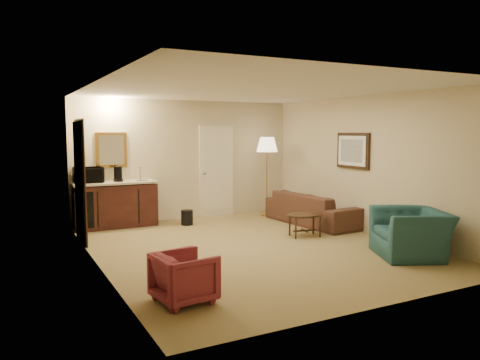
# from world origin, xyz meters

# --- Properties ---
(ground) EXTENTS (6.00, 6.00, 0.00)m
(ground) POSITION_xyz_m (0.00, 0.00, 0.00)
(ground) COLOR olive
(ground) RESTS_ON ground
(room_walls) EXTENTS (5.02, 6.01, 2.61)m
(room_walls) POSITION_xyz_m (-0.10, 0.77, 1.72)
(room_walls) COLOR #C7B695
(room_walls) RESTS_ON ground
(wetbar_cabinet) EXTENTS (1.64, 0.58, 0.92)m
(wetbar_cabinet) POSITION_xyz_m (-1.65, 2.72, 0.46)
(wetbar_cabinet) COLOR #3E1A13
(wetbar_cabinet) RESTS_ON ground
(sofa) EXTENTS (0.81, 2.26, 0.87)m
(sofa) POSITION_xyz_m (2.07, 1.15, 0.43)
(sofa) COLOR black
(sofa) RESTS_ON ground
(teal_armchair) EXTENTS (1.13, 1.32, 0.97)m
(teal_armchair) POSITION_xyz_m (1.90, -1.62, 0.49)
(teal_armchair) COLOR #1F4C4F
(teal_armchair) RESTS_ON ground
(rose_chair_near) EXTENTS (0.60, 0.64, 0.63)m
(rose_chair_near) POSITION_xyz_m (-1.90, -1.85, 0.31)
(rose_chair_near) COLOR maroon
(rose_chair_near) RESTS_ON ground
(rose_chair_far) EXTENTS (0.67, 0.70, 0.63)m
(rose_chair_far) POSITION_xyz_m (-1.90, -1.85, 0.31)
(rose_chair_far) COLOR maroon
(rose_chair_far) RESTS_ON ground
(coffee_table) EXTENTS (0.82, 0.63, 0.42)m
(coffee_table) POSITION_xyz_m (1.24, 0.25, 0.21)
(coffee_table) COLOR #321E10
(coffee_table) RESTS_ON ground
(floor_lamp) EXTENTS (0.63, 0.63, 1.81)m
(floor_lamp) POSITION_xyz_m (1.70, 2.40, 0.90)
(floor_lamp) COLOR #B88B3D
(floor_lamp) RESTS_ON ground
(waste_bin) EXTENTS (0.29, 0.29, 0.31)m
(waste_bin) POSITION_xyz_m (-0.30, 2.25, 0.15)
(waste_bin) COLOR black
(waste_bin) RESTS_ON ground
(microwave) EXTENTS (0.56, 0.31, 0.38)m
(microwave) POSITION_xyz_m (-2.15, 2.80, 1.11)
(microwave) COLOR black
(microwave) RESTS_ON wetbar_cabinet
(coffee_maker) EXTENTS (0.18, 0.18, 0.31)m
(coffee_maker) POSITION_xyz_m (-1.58, 2.74, 1.07)
(coffee_maker) COLOR black
(coffee_maker) RESTS_ON wetbar_cabinet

